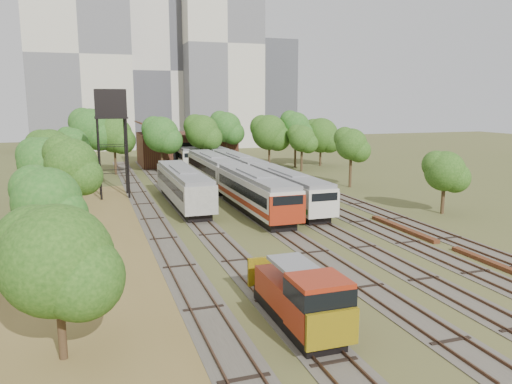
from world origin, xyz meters
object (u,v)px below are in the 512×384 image
object	(u,v)px
railcar_green_set	(239,168)
shunter_locomotive	(302,300)
railcar_red_set	(231,179)
water_tower	(110,107)

from	to	relation	value
railcar_green_set	shunter_locomotive	xyz separation A→B (m)	(-10.00, -43.82, -0.42)
shunter_locomotive	railcar_green_set	bearing A→B (deg)	77.14
shunter_locomotive	railcar_red_set	bearing A→B (deg)	79.91
railcar_red_set	railcar_green_set	distance (m)	10.86
railcar_green_set	shunter_locomotive	distance (m)	44.95
railcar_red_set	shunter_locomotive	distance (m)	34.26
railcar_red_set	railcar_green_set	world-z (taller)	railcar_red_set
shunter_locomotive	water_tower	xyz separation A→B (m)	(-6.70, 38.54, 8.82)
railcar_red_set	water_tower	world-z (taller)	water_tower
railcar_red_set	railcar_green_set	xyz separation A→B (m)	(4.00, 10.10, -0.15)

